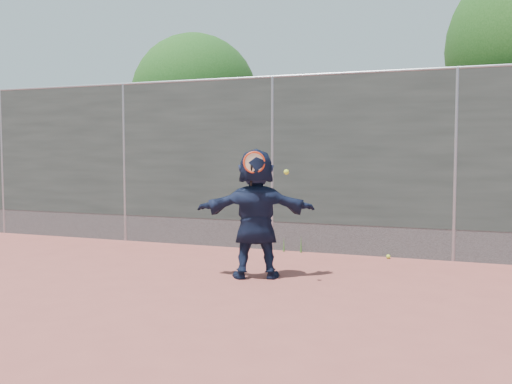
% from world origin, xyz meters
% --- Properties ---
extents(ground, '(80.00, 80.00, 0.00)m').
position_xyz_m(ground, '(0.00, 0.00, 0.00)').
color(ground, '#9E4C42').
rests_on(ground, ground).
extents(player, '(1.71, 1.06, 1.75)m').
position_xyz_m(player, '(0.51, 1.33, 0.88)').
color(player, '#131C35').
rests_on(player, ground).
extents(ball_ground, '(0.07, 0.07, 0.07)m').
position_xyz_m(ball_ground, '(2.02, 3.35, 0.03)').
color(ball_ground, '#BEDB30').
rests_on(ball_ground, ground).
extents(fence, '(20.00, 0.06, 3.03)m').
position_xyz_m(fence, '(-0.00, 3.50, 1.58)').
color(fence, '#38423D').
rests_on(fence, ground).
extents(swing_action, '(0.64, 0.19, 0.51)m').
position_xyz_m(swing_action, '(0.60, 1.12, 1.54)').
color(swing_action, red).
rests_on(swing_action, ground).
extents(tree_left, '(3.15, 3.00, 4.53)m').
position_xyz_m(tree_left, '(-2.85, 6.55, 2.94)').
color(tree_left, '#382314').
rests_on(tree_left, ground).
extents(weed_clump, '(0.68, 0.07, 0.30)m').
position_xyz_m(weed_clump, '(0.29, 3.38, 0.13)').
color(weed_clump, '#387226').
rests_on(weed_clump, ground).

